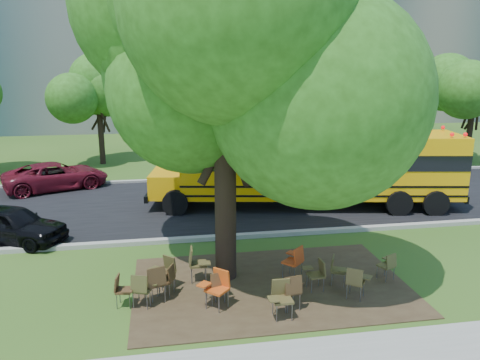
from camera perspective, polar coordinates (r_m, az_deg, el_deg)
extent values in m
plane|color=#264816|center=(12.73, -1.25, -12.11)|extent=(160.00, 160.00, 0.00)
cube|color=#382819|center=(12.45, 3.76, -12.69)|extent=(7.00, 4.50, 0.03)
cube|color=black|center=(19.21, -4.34, -2.93)|extent=(80.00, 8.00, 0.04)
cube|color=gray|center=(15.43, -2.91, -7.02)|extent=(80.00, 0.25, 0.14)
cube|color=gray|center=(23.14, -5.31, 0.11)|extent=(80.00, 0.25, 0.14)
cube|color=slate|center=(48.03, -18.34, 19.80)|extent=(38.00, 16.00, 22.00)
cylinder|color=black|center=(27.78, -16.59, 5.46)|extent=(0.32, 0.32, 3.50)
sphere|color=#265112|center=(27.55, -16.95, 10.54)|extent=(4.80, 4.80, 4.80)
cylinder|color=black|center=(27.31, 11.17, 6.38)|extent=(0.38, 0.38, 4.20)
sphere|color=#265112|center=(27.09, 11.46, 12.55)|extent=(5.60, 5.60, 5.60)
cylinder|color=black|center=(30.28, 26.20, 5.36)|extent=(0.34, 0.34, 3.60)
sphere|color=#265112|center=(30.07, 26.73, 10.16)|extent=(5.00, 5.00, 5.00)
cylinder|color=black|center=(12.07, -1.80, -1.73)|extent=(0.56, 0.56, 4.66)
sphere|color=#265112|center=(11.62, -1.93, 14.69)|extent=(7.20, 7.20, 7.20)
cube|color=#E89F07|center=(18.77, 9.68, 1.94)|extent=(11.06, 4.27, 2.41)
cube|color=black|center=(18.77, 10.60, 2.74)|extent=(10.49, 4.21, 0.59)
cube|color=#E89F07|center=(18.91, -8.71, -0.30)|extent=(1.63, 2.35, 0.93)
cube|color=black|center=(18.91, 9.60, 0.12)|extent=(11.09, 4.30, 0.08)
cube|color=black|center=(19.00, 9.56, -0.94)|extent=(11.09, 4.30, 0.08)
cylinder|color=black|center=(17.81, -7.91, -2.81)|extent=(1.02, 0.46, 0.98)
cylinder|color=black|center=(20.15, -6.95, -0.79)|extent=(1.02, 0.46, 0.98)
cylinder|color=black|center=(18.61, 18.82, -2.71)|extent=(1.02, 0.46, 0.98)
cylinder|color=black|center=(20.86, 16.73, -0.78)|extent=(1.02, 0.46, 0.98)
cylinder|color=black|center=(19.09, 22.74, -2.64)|extent=(1.02, 0.46, 0.98)
cylinder|color=black|center=(21.30, 20.28, -0.77)|extent=(1.02, 0.46, 0.98)
cube|color=#3E2B16|center=(11.65, -10.40, -12.24)|extent=(0.59, 0.57, 0.06)
cube|color=#3E2B16|center=(11.38, -10.11, -11.54)|extent=(0.45, 0.25, 0.44)
cube|color=#3E2B16|center=(11.81, -9.46, -11.12)|extent=(0.33, 0.37, 0.03)
cylinder|color=slate|center=(11.87, -11.54, -13.12)|extent=(0.03, 0.03, 0.50)
cylinder|color=slate|center=(11.66, -9.14, -13.52)|extent=(0.03, 0.03, 0.50)
cube|color=#413E1C|center=(11.52, -11.82, -12.89)|extent=(0.53, 0.52, 0.05)
cube|color=#413E1C|center=(11.28, -12.22, -12.30)|extent=(0.41, 0.22, 0.40)
cube|color=#413E1C|center=(11.50, -10.46, -12.21)|extent=(0.30, 0.34, 0.03)
cylinder|color=slate|center=(11.82, -12.23, -13.41)|extent=(0.02, 0.02, 0.45)
cylinder|color=slate|center=(11.43, -11.27, -14.37)|extent=(0.02, 0.02, 0.45)
cube|color=#4E341B|center=(11.50, -3.02, -12.75)|extent=(0.50, 0.49, 0.05)
cube|color=#4E341B|center=(11.26, -2.65, -12.15)|extent=(0.39, 0.21, 0.38)
cube|color=#4E341B|center=(11.64, -2.27, -11.75)|extent=(0.28, 0.32, 0.03)
cylinder|color=slate|center=(11.67, -4.10, -13.53)|extent=(0.02, 0.02, 0.43)
cylinder|color=slate|center=(11.53, -1.89, -13.87)|extent=(0.02, 0.02, 0.43)
cube|color=#C14914|center=(11.18, -2.82, -13.23)|extent=(0.63, 0.63, 0.05)
cube|color=#C14914|center=(11.22, -2.24, -11.77)|extent=(0.39, 0.37, 0.43)
cube|color=#C14914|center=(11.16, -4.40, -12.58)|extent=(0.38, 0.38, 0.03)
cylinder|color=slate|center=(11.07, -2.58, -14.96)|extent=(0.03, 0.03, 0.49)
cylinder|color=slate|center=(11.53, -3.02, -13.72)|extent=(0.03, 0.03, 0.49)
cube|color=#3D2916|center=(11.22, 6.08, -13.29)|extent=(0.51, 0.49, 0.05)
cube|color=#3D2916|center=(10.97, 6.55, -12.63)|extent=(0.43, 0.17, 0.42)
cube|color=#3D2916|center=(11.39, 6.94, -12.19)|extent=(0.28, 0.33, 0.03)
cylinder|color=slate|center=(11.41, 4.82, -14.12)|extent=(0.03, 0.03, 0.47)
cylinder|color=slate|center=(11.27, 7.30, -14.57)|extent=(0.03, 0.03, 0.47)
cube|color=#4E4321|center=(10.84, 5.20, -14.35)|extent=(0.44, 0.42, 0.05)
cube|color=#4E4321|center=(10.89, 4.96, -12.84)|extent=(0.41, 0.10, 0.42)
cube|color=#4E4321|center=(10.60, 4.10, -14.26)|extent=(0.23, 0.29, 0.03)
cylinder|color=slate|center=(10.85, 6.36, -15.76)|extent=(0.02, 0.02, 0.47)
cylinder|color=slate|center=(11.06, 4.01, -15.09)|extent=(0.02, 0.02, 0.47)
cube|color=#4A4020|center=(12.17, 9.19, -11.38)|extent=(0.40, 0.42, 0.05)
cube|color=#4A4020|center=(12.14, 9.98, -10.39)|extent=(0.11, 0.38, 0.38)
cube|color=#4A4020|center=(12.26, 8.23, -10.55)|extent=(0.28, 0.22, 0.03)
cylinder|color=slate|center=(12.07, 8.72, -12.69)|extent=(0.02, 0.02, 0.42)
cylinder|color=slate|center=(12.45, 9.57, -11.87)|extent=(0.02, 0.02, 0.42)
cube|color=brown|center=(11.98, 13.93, -11.97)|extent=(0.56, 0.56, 0.05)
cube|color=brown|center=(11.74, 13.79, -11.38)|extent=(0.37, 0.31, 0.39)
cube|color=brown|center=(12.01, 15.22, -11.37)|extent=(0.33, 0.35, 0.03)
cylinder|color=slate|center=(12.26, 13.28, -12.46)|extent=(0.02, 0.02, 0.44)
cylinder|color=slate|center=(11.90, 14.47, -13.36)|extent=(0.02, 0.02, 0.44)
cube|color=#3F2B16|center=(11.94, -9.08, -11.96)|extent=(0.48, 0.49, 0.05)
cube|color=#3F2B16|center=(11.79, -8.36, -11.18)|extent=(0.22, 0.37, 0.37)
cube|color=#3F2B16|center=(12.12, -9.29, -10.99)|extent=(0.31, 0.28, 0.03)
cylinder|color=slate|center=(11.95, -10.03, -13.07)|extent=(0.02, 0.02, 0.41)
cylinder|color=slate|center=(12.10, -8.06, -12.62)|extent=(0.02, 0.02, 0.41)
cube|color=#433C1D|center=(12.23, -9.12, -11.15)|extent=(0.57, 0.57, 0.05)
cube|color=#433C1D|center=(12.26, -8.58, -9.97)|extent=(0.34, 0.34, 0.39)
cube|color=#433C1D|center=(12.25, -10.39, -10.56)|extent=(0.34, 0.34, 0.03)
cylinder|color=slate|center=(12.12, -9.06, -12.56)|extent=(0.02, 0.02, 0.44)
cylinder|color=slate|center=(12.54, -9.09, -11.60)|extent=(0.02, 0.02, 0.44)
cube|color=#4C4321|center=(12.52, -5.11, -10.17)|extent=(0.45, 0.47, 0.05)
cube|color=#4C4321|center=(12.42, -6.04, -9.20)|extent=(0.12, 0.44, 0.44)
cube|color=#4C4321|center=(12.24, -4.34, -10.08)|extent=(0.31, 0.25, 0.03)
cylinder|color=slate|center=(12.80, -4.28, -10.79)|extent=(0.03, 0.03, 0.49)
cylinder|color=slate|center=(12.45, -5.91, -11.57)|extent=(0.03, 0.03, 0.49)
cube|color=#C34014|center=(12.69, 6.40, -9.90)|extent=(0.62, 0.62, 0.05)
cube|color=#C34014|center=(12.50, 7.19, -9.11)|extent=(0.38, 0.36, 0.43)
cube|color=#C34014|center=(12.91, 6.45, -8.84)|extent=(0.38, 0.38, 0.03)
cylinder|color=slate|center=(12.73, 5.23, -10.96)|extent=(0.03, 0.03, 0.48)
cylinder|color=slate|center=(12.85, 7.51, -10.79)|extent=(0.03, 0.03, 0.48)
cube|color=#46411E|center=(12.56, 11.91, -10.74)|extent=(0.49, 0.49, 0.05)
cube|color=#46411E|center=(12.48, 11.19, -9.86)|extent=(0.22, 0.37, 0.37)
cube|color=#46411E|center=(12.31, 12.51, -10.73)|extent=(0.31, 0.28, 0.03)
cylinder|color=slate|center=(12.78, 12.59, -11.33)|extent=(0.02, 0.02, 0.41)
cylinder|color=slate|center=(12.50, 11.12, -11.85)|extent=(0.02, 0.02, 0.41)
cube|color=brown|center=(13.16, 17.37, -9.95)|extent=(0.49, 0.48, 0.04)
cube|color=brown|center=(12.99, 17.98, -9.38)|extent=(0.36, 0.22, 0.36)
cube|color=brown|center=(13.34, 17.59, -9.13)|extent=(0.28, 0.31, 0.03)
cylinder|color=slate|center=(13.22, 16.36, -10.72)|extent=(0.02, 0.02, 0.40)
cylinder|color=slate|center=(13.26, 18.24, -10.78)|extent=(0.02, 0.02, 0.40)
cube|color=#482E19|center=(11.66, -13.94, -12.93)|extent=(0.41, 0.43, 0.04)
cube|color=#482E19|center=(11.61, -14.79, -12.02)|extent=(0.14, 0.37, 0.36)
cube|color=#482E19|center=(11.40, -13.58, -12.96)|extent=(0.28, 0.23, 0.03)
cylinder|color=slate|center=(11.85, -12.97, -13.50)|extent=(0.02, 0.02, 0.40)
cylinder|color=slate|center=(11.65, -14.80, -14.11)|extent=(0.02, 0.02, 0.40)
imported|color=black|center=(16.69, -26.09, -4.89)|extent=(3.84, 2.78, 1.21)
imported|color=#5B0F1C|center=(22.89, -21.49, 0.47)|extent=(4.98, 3.64, 1.26)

